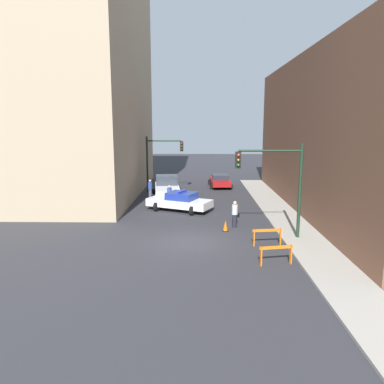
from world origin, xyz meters
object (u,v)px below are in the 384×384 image
Objects in this scene: white_truck at (167,188)px; barrier_front at (276,252)px; traffic_light_far at (159,156)px; pedestrian_crossing at (169,195)px; barrier_mid at (267,234)px; traffic_cone at (225,226)px; traffic_light_near at (279,176)px; parked_car_near at (220,181)px; police_car at (180,201)px; pedestrian_sidewalk at (235,214)px; pedestrian_corner at (150,189)px.

barrier_front is (6.25, -15.25, -0.29)m from white_truck.
barrier_front is (7.21, -18.14, -2.78)m from traffic_light_far.
pedestrian_crossing is 11.14m from barrier_mid.
traffic_light_near is at bearing -29.39° from traffic_cone.
parked_car_near is 21.27m from barrier_front.
police_car reaches higher than traffic_cone.
pedestrian_sidewalk is at bearing -21.64° from pedestrian_crossing.
police_car is at bearing 114.76° from barrier_front.
pedestrian_corner is at bearing -138.65° from parked_car_near.
pedestrian_corner reaches higher than barrier_mid.
parked_car_near reaches higher than barrier_front.
white_truck is at bearing -71.55° from traffic_light_far.
parked_car_near reaches higher than traffic_cone.
barrier_mid is at bearing -88.07° from parked_car_near.
traffic_light_far is at bearing 112.62° from traffic_cone.
pedestrian_sidewalk is (-2.12, 2.38, -2.67)m from traffic_light_near.
police_car is at bearing -111.13° from parked_car_near.
traffic_light_near is 3.30× the size of barrier_front.
pedestrian_sidewalk is (4.95, -8.98, -0.04)m from white_truck.
traffic_light_far is at bearing 119.42° from traffic_light_near.
barrier_mid is at bearing -70.01° from white_truck.
traffic_light_far is at bearing 134.43° from pedestrian_crossing.
pedestrian_corner is (-1.88, 2.93, 0.00)m from pedestrian_crossing.
pedestrian_corner is at bearing 116.93° from barrier_front.
white_truck is at bearing 121.89° from traffic_light_near.
white_truck is 3.37× the size of pedestrian_crossing.
traffic_light_near is 7.93× the size of traffic_cone.
barrier_front is at bearing -101.90° from traffic_light_near.
white_truck is 14.01m from barrier_mid.
white_truck is at bearing 112.28° from barrier_front.
parked_car_near is at bearing 25.14° from pedestrian_sidewalk.
barrier_front is (7.69, -15.14, -0.24)m from pedestrian_corner.
traffic_cone is (3.89, -6.77, -0.54)m from pedestrian_crossing.
pedestrian_sidewalk is at bearing -63.51° from traffic_light_far.
white_truck is 3.52× the size of barrier_mid.
police_car reaches higher than parked_car_near.
traffic_light_far is at bearing 115.40° from barrier_mid.
white_truck is 3.08m from pedestrian_crossing.
police_car is at bearing 47.72° from pedestrian_corner.
traffic_light_far is at bearing -154.73° from parked_car_near.
barrier_front is 5.77m from traffic_cone.
pedestrian_sidewalk is at bearing -115.86° from police_car.
parked_car_near is 2.75× the size of barrier_mid.
traffic_light_near is 9.31m from police_car.
pedestrian_crossing reaches higher than police_car.
traffic_light_near is 1.00× the size of traffic_light_far.
white_truck is 1.28× the size of parked_car_near.
barrier_mid is (6.34, -12.50, -0.29)m from white_truck.
barrier_mid is at bearing -26.90° from pedestrian_crossing.
traffic_light_near reaches higher than police_car.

